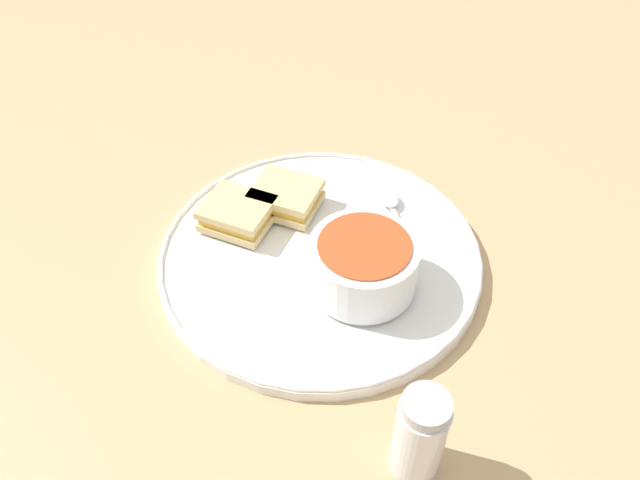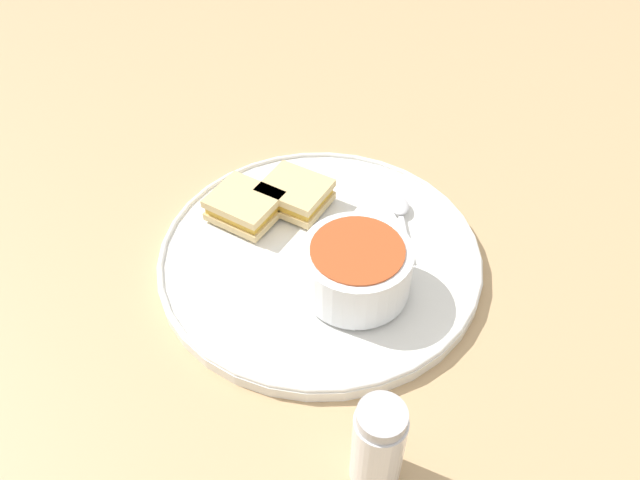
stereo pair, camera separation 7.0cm
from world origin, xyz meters
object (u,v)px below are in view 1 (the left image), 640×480
sandwich_half_near (286,197)px  salt_shaker (420,435)px  soup_bowl (363,264)px  spoon (391,203)px  sandwich_half_far (238,213)px

sandwich_half_near → salt_shaker: size_ratio=0.83×
soup_bowl → spoon: (-0.13, -0.03, -0.03)m
soup_bowl → sandwich_half_far: bearing=-93.9°
sandwich_half_far → salt_shaker: 0.34m
salt_shaker → soup_bowl: bearing=-139.4°
spoon → sandwich_half_near: bearing=79.9°
spoon → salt_shaker: (0.28, 0.15, 0.03)m
sandwich_half_far → salt_shaker: size_ratio=0.82×
sandwich_half_far → salt_shaker: (0.16, 0.30, 0.02)m
soup_bowl → salt_shaker: size_ratio=1.13×
soup_bowl → spoon: bearing=-168.5°
soup_bowl → sandwich_half_near: size_ratio=1.36×
spoon → sandwich_half_near: size_ratio=1.06×
spoon → sandwich_half_near: sandwich_half_near is taller
soup_bowl → spoon: soup_bowl is taller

